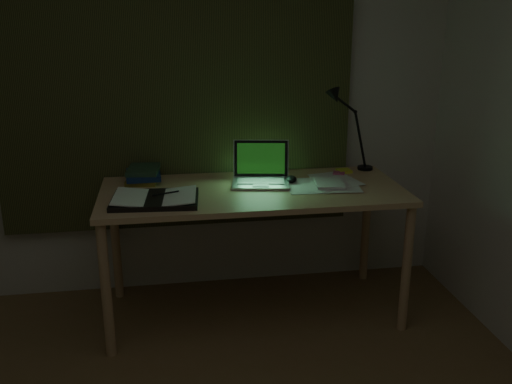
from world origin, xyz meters
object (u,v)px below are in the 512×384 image
desk (253,252)px  laptop (261,165)px  desk_lamp (367,129)px  open_textbook (155,198)px  book_stack (143,174)px  loose_papers (319,183)px

desk → laptop: (0.06, 0.07, 0.52)m
desk_lamp → open_textbook: bearing=-163.7°
desk → book_stack: (-0.63, 0.24, 0.45)m
open_textbook → desk: bearing=19.5°
laptop → open_textbook: laptop is taller
desk → open_textbook: bearing=-165.0°
open_textbook → book_stack: 0.40m
open_textbook → loose_papers: 0.98m
laptop → desk_lamp: bearing=27.7°
book_stack → desk: bearing=-21.1°
desk → loose_papers: loose_papers is taller
book_stack → loose_papers: 1.06m
desk_lamp → laptop: bearing=-164.5°
laptop → desk_lamp: (0.73, 0.24, 0.14)m
book_stack → desk_lamp: bearing=2.5°
laptop → loose_papers: laptop is taller
desk → desk_lamp: size_ratio=3.29×
desk → book_stack: book_stack is taller
loose_papers → laptop: bearing=172.3°
desk → book_stack: bearing=158.9°
desk → loose_papers: (0.41, 0.02, 0.41)m
book_stack → desk_lamp: 1.44m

